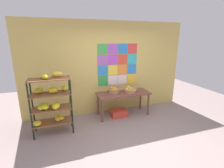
# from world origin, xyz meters

# --- Properties ---
(ground) EXTENTS (9.71, 9.71, 0.00)m
(ground) POSITION_xyz_m (0.00, 0.00, 0.00)
(ground) COLOR gray
(back_wall_with_art) EXTENTS (4.82, 0.07, 2.66)m
(back_wall_with_art) POSITION_xyz_m (0.01, 1.88, 1.33)
(back_wall_with_art) COLOR tan
(back_wall_with_art) RESTS_ON ground
(banana_shelf_unit) EXTENTS (0.89, 0.50, 1.45)m
(banana_shelf_unit) POSITION_xyz_m (-1.60, 1.08, 0.79)
(banana_shelf_unit) COLOR black
(banana_shelf_unit) RESTS_ON ground
(display_table) EXTENTS (1.50, 0.59, 0.68)m
(display_table) POSITION_xyz_m (0.33, 1.44, 0.59)
(display_table) COLOR brown
(display_table) RESTS_ON ground
(fruit_basket_back_left) EXTENTS (0.34, 0.34, 0.18)m
(fruit_basket_back_left) POSITION_xyz_m (0.08, 1.52, 0.75)
(fruit_basket_back_left) COLOR #A2794F
(fruit_basket_back_left) RESTS_ON display_table
(fruit_basket_back_right) EXTENTS (0.38, 0.38, 0.17)m
(fruit_basket_back_right) POSITION_xyz_m (0.54, 1.44, 0.75)
(fruit_basket_back_right) COLOR #AF7B4F
(fruit_basket_back_right) RESTS_ON display_table
(produce_crate_under_table) EXTENTS (0.45, 0.33, 0.19)m
(produce_crate_under_table) POSITION_xyz_m (0.18, 1.39, 0.09)
(produce_crate_under_table) COLOR red
(produce_crate_under_table) RESTS_ON ground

